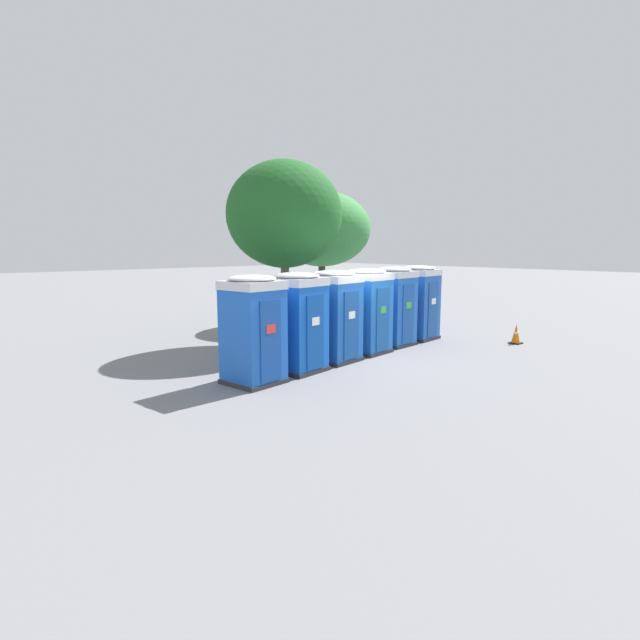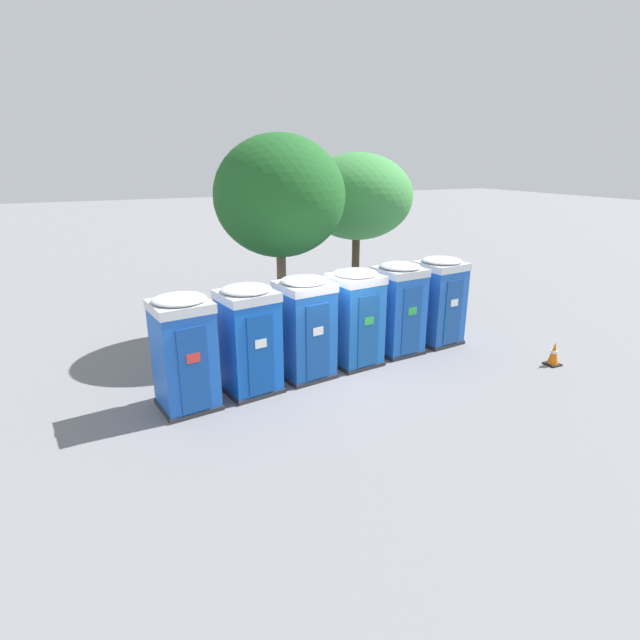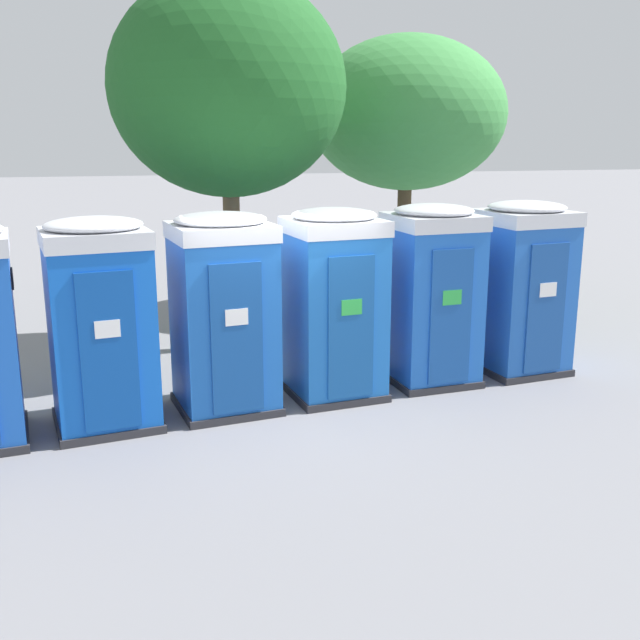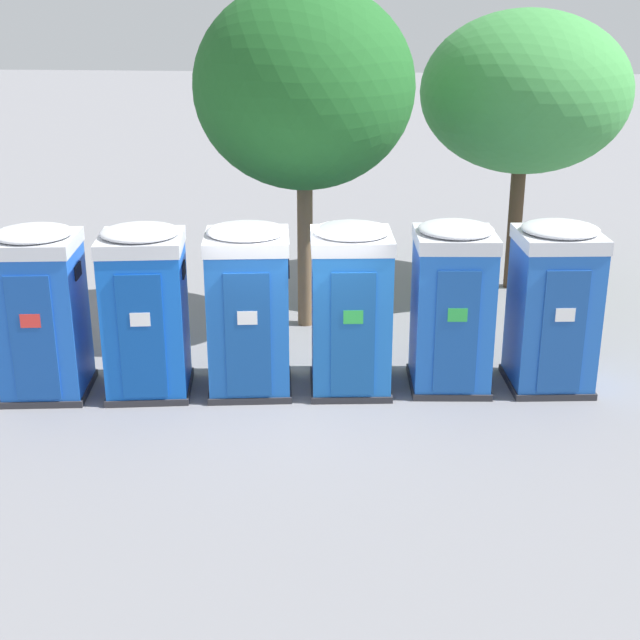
% 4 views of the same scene
% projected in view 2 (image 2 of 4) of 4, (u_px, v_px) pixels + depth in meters
% --- Properties ---
extents(ground_plane, '(120.00, 120.00, 0.00)m').
position_uv_depth(ground_plane, '(333.00, 370.00, 12.84)').
color(ground_plane, slate).
extents(portapotty_0, '(1.34, 1.34, 2.54)m').
position_uv_depth(portapotty_0, '(184.00, 352.00, 10.59)').
color(portapotty_0, '#2D2D33').
rests_on(portapotty_0, ground).
extents(portapotty_1, '(1.38, 1.37, 2.54)m').
position_uv_depth(portapotty_1, '(249.00, 339.00, 11.36)').
color(portapotty_1, '#2D2D33').
rests_on(portapotty_1, ground).
extents(portapotty_2, '(1.38, 1.36, 2.54)m').
position_uv_depth(portapotty_2, '(305.00, 327.00, 12.14)').
color(portapotty_2, '#2D2D33').
rests_on(portapotty_2, ground).
extents(portapotty_3, '(1.32, 1.33, 2.54)m').
position_uv_depth(portapotty_3, '(355.00, 317.00, 12.90)').
color(portapotty_3, '#2D2D33').
rests_on(portapotty_3, ground).
extents(portapotty_4, '(1.26, 1.29, 2.54)m').
position_uv_depth(portapotty_4, '(398.00, 308.00, 13.69)').
color(portapotty_4, '#2D2D33').
rests_on(portapotty_4, ground).
extents(portapotty_5, '(1.33, 1.33, 2.54)m').
position_uv_depth(portapotty_5, '(439.00, 300.00, 14.43)').
color(portapotty_5, '#2D2D33').
rests_on(portapotty_5, ground).
extents(street_tree_0, '(3.98, 3.98, 5.40)m').
position_uv_depth(street_tree_0, '(357.00, 197.00, 17.85)').
color(street_tree_0, '#4C3826').
rests_on(street_tree_0, ground).
extents(street_tree_1, '(3.68, 3.68, 5.88)m').
position_uv_depth(street_tree_1, '(280.00, 197.00, 13.94)').
color(street_tree_1, brown).
rests_on(street_tree_1, ground).
extents(traffic_cone, '(0.36, 0.36, 0.64)m').
position_uv_depth(traffic_cone, '(554.00, 354.00, 13.09)').
color(traffic_cone, black).
rests_on(traffic_cone, ground).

